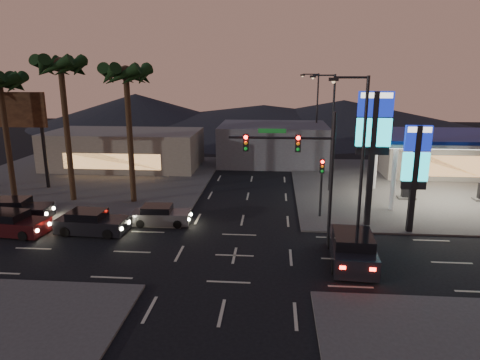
# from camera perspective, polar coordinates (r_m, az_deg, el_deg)

# --- Properties ---
(ground) EXTENTS (140.00, 140.00, 0.00)m
(ground) POSITION_cam_1_polar(r_m,az_deg,el_deg) (24.79, -0.74, -10.03)
(ground) COLOR black
(ground) RESTS_ON ground
(corner_lot_ne) EXTENTS (24.00, 24.00, 0.12)m
(corner_lot_ne) POSITION_cam_1_polar(r_m,az_deg,el_deg) (42.15, 23.69, -0.88)
(corner_lot_ne) COLOR #47443F
(corner_lot_ne) RESTS_ON ground
(corner_lot_nw) EXTENTS (24.00, 24.00, 0.12)m
(corner_lot_nw) POSITION_cam_1_polar(r_m,az_deg,el_deg) (43.75, -20.01, -0.01)
(corner_lot_nw) COLOR #47443F
(corner_lot_nw) RESTS_ON ground
(gas_station) EXTENTS (12.20, 8.20, 5.47)m
(gas_station) POSITION_cam_1_polar(r_m,az_deg,el_deg) (37.52, 26.37, 4.95)
(gas_station) COLOR silver
(gas_station) RESTS_ON ground
(convenience_store) EXTENTS (10.00, 6.00, 4.00)m
(convenience_store) POSITION_cam_1_polar(r_m,az_deg,el_deg) (47.01, 24.31, 2.95)
(convenience_store) COLOR #726B5B
(convenience_store) RESTS_ON ground
(pylon_sign_tall) EXTENTS (2.20, 0.35, 9.00)m
(pylon_sign_tall) POSITION_cam_1_polar(r_m,az_deg,el_deg) (28.95, 17.38, 6.07)
(pylon_sign_tall) COLOR black
(pylon_sign_tall) RESTS_ON ground
(pylon_sign_short) EXTENTS (1.60, 0.35, 7.00)m
(pylon_sign_short) POSITION_cam_1_polar(r_m,az_deg,el_deg) (28.94, 22.38, 2.14)
(pylon_sign_short) COLOR black
(pylon_sign_short) RESTS_ON ground
(traffic_signal_mast) EXTENTS (6.10, 0.39, 8.00)m
(traffic_signal_mast) POSITION_cam_1_polar(r_m,az_deg,el_deg) (25.03, 8.25, 2.66)
(traffic_signal_mast) COLOR black
(traffic_signal_mast) RESTS_ON ground
(pedestal_signal) EXTENTS (0.32, 0.39, 4.30)m
(pedestal_signal) POSITION_cam_1_polar(r_m,az_deg,el_deg) (30.54, 10.82, 0.23)
(pedestal_signal) COLOR black
(pedestal_signal) RESTS_ON ground
(streetlight_near) EXTENTS (2.14, 0.25, 10.00)m
(streetlight_near) POSITION_cam_1_polar(r_m,az_deg,el_deg) (24.36, 15.59, 3.13)
(streetlight_near) COLOR black
(streetlight_near) RESTS_ON ground
(streetlight_mid) EXTENTS (2.14, 0.25, 10.00)m
(streetlight_mid) POSITION_cam_1_polar(r_m,az_deg,el_deg) (37.06, 11.91, 7.02)
(streetlight_mid) COLOR black
(streetlight_mid) RESTS_ON ground
(streetlight_far) EXTENTS (2.14, 0.25, 10.00)m
(streetlight_far) POSITION_cam_1_polar(r_m,az_deg,el_deg) (50.90, 10.00, 9.00)
(streetlight_far) COLOR black
(streetlight_far) RESTS_ON ground
(palm_a) EXTENTS (4.41, 4.41, 10.86)m
(palm_a) POSITION_cam_1_polar(r_m,az_deg,el_deg) (33.89, -14.92, 12.50)
(palm_a) COLOR black
(palm_a) RESTS_ON ground
(palm_b) EXTENTS (4.41, 4.41, 11.46)m
(palm_b) POSITION_cam_1_polar(r_m,az_deg,el_deg) (35.83, -22.73, 12.83)
(palm_b) COLOR black
(palm_b) RESTS_ON ground
(palm_c) EXTENTS (4.41, 4.41, 10.26)m
(palm_c) POSITION_cam_1_polar(r_m,az_deg,el_deg) (38.37, -29.34, 10.52)
(palm_c) COLOR black
(palm_c) RESTS_ON ground
(billboard) EXTENTS (6.00, 0.30, 8.50)m
(billboard) POSITION_cam_1_polar(r_m,az_deg,el_deg) (42.28, -28.02, 7.37)
(billboard) COLOR black
(billboard) RESTS_ON ground
(building_far_west) EXTENTS (16.00, 8.00, 4.00)m
(building_far_west) POSITION_cam_1_polar(r_m,az_deg,el_deg) (48.03, -15.10, 3.95)
(building_far_west) COLOR #726B5B
(building_far_west) RESTS_ON ground
(building_far_mid) EXTENTS (12.00, 9.00, 4.40)m
(building_far_mid) POSITION_cam_1_polar(r_m,az_deg,el_deg) (49.15, 4.43, 4.86)
(building_far_mid) COLOR #4C4C51
(building_far_mid) RESTS_ON ground
(hill_left) EXTENTS (40.00, 40.00, 6.00)m
(hill_left) POSITION_cam_1_polar(r_m,az_deg,el_deg) (87.14, -13.69, 9.13)
(hill_left) COLOR black
(hill_left) RESTS_ON ground
(hill_right) EXTENTS (50.00, 50.00, 5.00)m
(hill_right) POSITION_cam_1_polar(r_m,az_deg,el_deg) (83.84, 13.61, 8.61)
(hill_right) COLOR black
(hill_right) RESTS_ON ground
(hill_center) EXTENTS (60.00, 60.00, 4.00)m
(hill_center) POSITION_cam_1_polar(r_m,az_deg,el_deg) (82.92, 3.18, 8.57)
(hill_center) COLOR black
(hill_center) RESTS_ON ground
(car_lane_a_front) EXTENTS (4.67, 2.16, 1.49)m
(car_lane_a_front) POSITION_cam_1_polar(r_m,az_deg,el_deg) (29.44, -19.22, -5.40)
(car_lane_a_front) COLOR black
(car_lane_a_front) RESTS_ON ground
(car_lane_a_mid) EXTENTS (4.73, 2.38, 1.49)m
(car_lane_a_mid) POSITION_cam_1_polar(r_m,az_deg,el_deg) (31.31, -28.18, -5.17)
(car_lane_a_mid) COLOR black
(car_lane_a_mid) RESTS_ON ground
(car_lane_b_front) EXTENTS (4.12, 1.86, 1.32)m
(car_lane_b_front) POSITION_cam_1_polar(r_m,az_deg,el_deg) (29.90, -10.58, -4.68)
(car_lane_b_front) COLOR #545457
(car_lane_b_front) RESTS_ON ground
(car_lane_b_mid) EXTENTS (4.95, 2.46, 1.57)m
(car_lane_b_mid) POSITION_cam_1_polar(r_m,az_deg,el_deg) (34.01, -27.80, -3.61)
(car_lane_b_mid) COLOR black
(car_lane_b_mid) RESTS_ON ground
(suv_station) EXTENTS (2.56, 5.42, 1.76)m
(suv_station) POSITION_cam_1_polar(r_m,az_deg,el_deg) (24.46, 14.69, -8.77)
(suv_station) COLOR black
(suv_station) RESTS_ON ground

